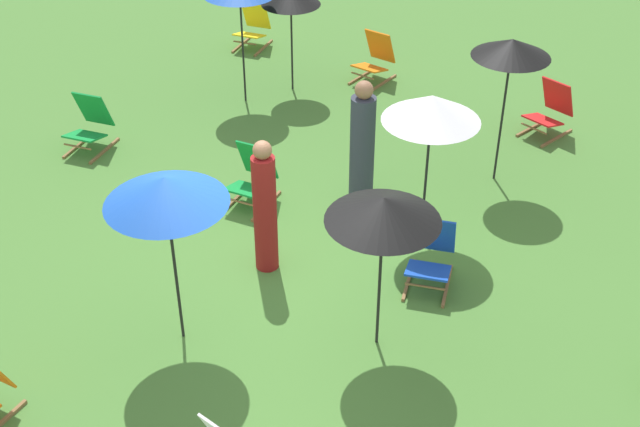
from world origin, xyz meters
name	(u,v)px	position (x,y,z in m)	size (l,w,h in m)	color
ground_plane	(262,302)	(0.00, 0.00, 0.00)	(40.00, 40.00, 0.00)	#477A33
deckchair_0	(375,59)	(-1.74, 5.69, 0.37)	(0.54, 0.80, 0.83)	olive
deckchair_1	(550,111)	(1.34, 5.43, 0.37)	(0.67, 0.86, 0.83)	olive
deckchair_5	(253,27)	(-4.29, 5.77, 0.37)	(0.61, 0.84, 0.83)	olive
deckchair_6	(90,125)	(-4.08, 1.52, 0.37)	(0.62, 0.84, 0.83)	olive
deckchair_7	(252,177)	(-1.28, 1.61, 0.37)	(0.56, 0.81, 0.83)	olive
deckchair_10	(431,255)	(1.39, 1.32, 0.37)	(0.68, 0.87, 0.83)	olive
umbrella_1	(512,48)	(1.17, 3.81, 1.89)	(1.00, 1.00, 2.01)	black
umbrella_2	(383,210)	(1.37, 0.12, 1.66)	(1.12, 1.12, 1.80)	black
umbrella_3	(165,191)	(-0.40, -0.88, 1.81)	(1.19, 1.19, 1.96)	black
umbrella_5	(432,108)	(0.90, 2.13, 1.72)	(1.13, 1.13, 1.88)	black
person_0	(265,209)	(-0.33, 0.57, 0.80)	(0.38, 0.38, 1.67)	maroon
person_1	(362,145)	(-0.13, 2.41, 0.80)	(0.44, 0.44, 1.69)	#333847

